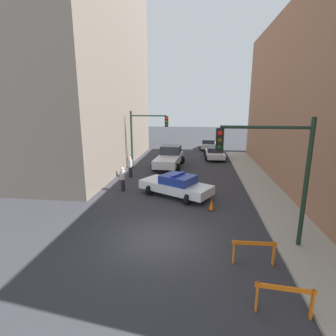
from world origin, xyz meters
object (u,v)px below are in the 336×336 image
at_px(white_truck, 169,157).
at_px(parked_car_mid, 209,144).
at_px(pedestrian_corner, 130,167).
at_px(traffic_cone, 211,205).
at_px(parked_car_near, 215,153).
at_px(police_car, 176,185).
at_px(barrier_mid, 254,249).
at_px(pedestrian_crossing, 123,179).
at_px(traffic_light_near, 277,164).
at_px(traffic_light_far, 143,132).
at_px(barrier_front, 284,295).

xyz_separation_m(white_truck, parked_car_mid, (4.03, 10.67, -0.23)).
xyz_separation_m(pedestrian_corner, traffic_cone, (6.28, -6.22, -0.54)).
bearing_deg(parked_car_near, police_car, -106.08).
height_order(parked_car_mid, pedestrian_corner, pedestrian_corner).
distance_m(barrier_mid, traffic_cone, 5.13).
relative_size(pedestrian_crossing, pedestrian_corner, 1.00).
relative_size(traffic_light_near, pedestrian_crossing, 3.13).
xyz_separation_m(traffic_light_near, police_car, (-4.42, 5.65, -2.81)).
relative_size(traffic_light_far, barrier_mid, 3.25).
height_order(police_car, pedestrian_crossing, pedestrian_crossing).
relative_size(traffic_light_near, barrier_front, 3.26).
height_order(traffic_light_near, traffic_light_far, traffic_light_near).
height_order(pedestrian_corner, barrier_front, pedestrian_corner).
distance_m(barrier_front, traffic_cone, 7.54).
height_order(traffic_light_near, white_truck, traffic_light_near).
xyz_separation_m(parked_car_near, pedestrian_crossing, (-6.80, -11.67, 0.19)).
height_order(police_car, barrier_front, police_car).
height_order(police_car, parked_car_near, police_car).
relative_size(traffic_light_far, pedestrian_crossing, 3.13).
relative_size(police_car, parked_car_near, 1.15).
xyz_separation_m(police_car, parked_car_mid, (2.67, 18.72, -0.05)).
distance_m(traffic_light_near, barrier_front, 4.82).
bearing_deg(pedestrian_corner, barrier_front, 169.69).
bearing_deg(pedestrian_crossing, pedestrian_corner, 138.00).
bearing_deg(police_car, parked_car_mid, 20.89).
height_order(traffic_light_far, parked_car_mid, traffic_light_far).
relative_size(traffic_light_far, police_car, 1.04).
distance_m(barrier_front, barrier_mid, 2.42).
height_order(traffic_light_near, police_car, traffic_light_near).
distance_m(parked_car_mid, barrier_mid, 25.79).
height_order(traffic_light_far, parked_car_near, traffic_light_far).
relative_size(parked_car_mid, barrier_mid, 2.77).
distance_m(police_car, parked_car_mid, 18.91).
bearing_deg(white_truck, traffic_light_far, -155.10).
xyz_separation_m(parked_car_mid, pedestrian_crossing, (-6.36, -18.13, 0.19)).
height_order(police_car, traffic_cone, police_car).
height_order(barrier_mid, traffic_cone, barrier_mid).
bearing_deg(barrier_front, traffic_cone, 102.93).
bearing_deg(police_car, traffic_cone, -105.05).
distance_m(white_truck, pedestrian_corner, 4.79).
height_order(barrier_front, barrier_mid, same).
height_order(traffic_light_far, police_car, traffic_light_far).
bearing_deg(pedestrian_crossing, police_car, 32.31).
height_order(traffic_light_far, pedestrian_crossing, traffic_light_far).
xyz_separation_m(white_truck, pedestrian_corner, (-2.74, -3.93, -0.04)).
bearing_deg(police_car, white_truck, 38.63).
bearing_deg(traffic_light_near, pedestrian_crossing, 142.44).
xyz_separation_m(traffic_light_near, parked_car_mid, (-1.75, 24.37, -2.86)).
xyz_separation_m(traffic_light_near, traffic_cone, (-2.24, 3.54, -3.21)).
relative_size(traffic_light_near, barrier_mid, 3.25).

